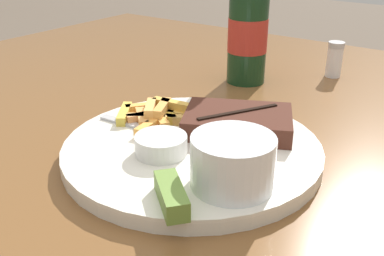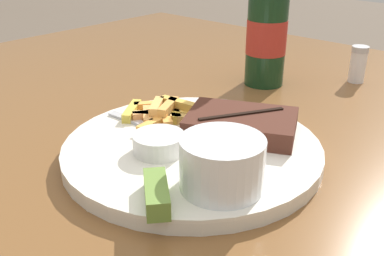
{
  "view_description": "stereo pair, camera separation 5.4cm",
  "coord_description": "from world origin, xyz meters",
  "px_view_note": "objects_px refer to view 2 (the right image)",
  "views": [
    {
      "loc": [
        0.28,
        -0.4,
        0.99
      ],
      "look_at": [
        0.0,
        0.0,
        0.77
      ],
      "focal_mm": 42.0,
      "sensor_mm": 36.0,
      "label": 1
    },
    {
      "loc": [
        0.33,
        -0.36,
        0.99
      ],
      "look_at": [
        0.0,
        0.0,
        0.77
      ],
      "focal_mm": 42.0,
      "sensor_mm": 36.0,
      "label": 2
    }
  ],
  "objects_px": {
    "salt_shaker": "(358,64)",
    "fork_utensil": "(143,124)",
    "dipping_sauce_cup": "(159,142)",
    "knife_utensil": "(207,128)",
    "dinner_plate": "(192,149)",
    "coleslaw_cup": "(222,161)",
    "pickle_spear": "(156,193)",
    "steak_portion": "(241,124)",
    "beer_bottle": "(267,34)"
  },
  "relations": [
    {
      "from": "steak_portion",
      "to": "dipping_sauce_cup",
      "type": "height_order",
      "value": "steak_portion"
    },
    {
      "from": "salt_shaker",
      "to": "coleslaw_cup",
      "type": "bearing_deg",
      "value": -82.85
    },
    {
      "from": "dipping_sauce_cup",
      "to": "dinner_plate",
      "type": "bearing_deg",
      "value": 72.92
    },
    {
      "from": "dinner_plate",
      "to": "dipping_sauce_cup",
      "type": "bearing_deg",
      "value": -107.08
    },
    {
      "from": "dinner_plate",
      "to": "coleslaw_cup",
      "type": "relative_size",
      "value": 3.67
    },
    {
      "from": "pickle_spear",
      "to": "knife_utensil",
      "type": "relative_size",
      "value": 0.39
    },
    {
      "from": "dipping_sauce_cup",
      "to": "fork_utensil",
      "type": "relative_size",
      "value": 0.45
    },
    {
      "from": "dipping_sauce_cup",
      "to": "salt_shaker",
      "type": "distance_m",
      "value": 0.45
    },
    {
      "from": "beer_bottle",
      "to": "steak_portion",
      "type": "bearing_deg",
      "value": -63.07
    },
    {
      "from": "coleslaw_cup",
      "to": "beer_bottle",
      "type": "bearing_deg",
      "value": 117.21
    },
    {
      "from": "fork_utensil",
      "to": "knife_utensil",
      "type": "bearing_deg",
      "value": 29.6
    },
    {
      "from": "steak_portion",
      "to": "coleslaw_cup",
      "type": "bearing_deg",
      "value": -62.25
    },
    {
      "from": "dinner_plate",
      "to": "pickle_spear",
      "type": "distance_m",
      "value": 0.13
    },
    {
      "from": "coleslaw_cup",
      "to": "pickle_spear",
      "type": "xyz_separation_m",
      "value": [
        -0.03,
        -0.06,
        -0.02
      ]
    },
    {
      "from": "dinner_plate",
      "to": "beer_bottle",
      "type": "relative_size",
      "value": 1.26
    },
    {
      "from": "steak_portion",
      "to": "pickle_spear",
      "type": "bearing_deg",
      "value": -79.58
    },
    {
      "from": "dinner_plate",
      "to": "steak_portion",
      "type": "bearing_deg",
      "value": 67.52
    },
    {
      "from": "dinner_plate",
      "to": "knife_utensil",
      "type": "relative_size",
      "value": 1.89
    },
    {
      "from": "fork_utensil",
      "to": "beer_bottle",
      "type": "distance_m",
      "value": 0.3
    },
    {
      "from": "knife_utensil",
      "to": "coleslaw_cup",
      "type": "bearing_deg",
      "value": -126.05
    },
    {
      "from": "salt_shaker",
      "to": "fork_utensil",
      "type": "bearing_deg",
      "value": -105.34
    },
    {
      "from": "salt_shaker",
      "to": "steak_portion",
      "type": "bearing_deg",
      "value": -90.68
    },
    {
      "from": "salt_shaker",
      "to": "pickle_spear",
      "type": "bearing_deg",
      "value": -86.82
    },
    {
      "from": "dipping_sauce_cup",
      "to": "salt_shaker",
      "type": "bearing_deg",
      "value": 84.47
    },
    {
      "from": "fork_utensil",
      "to": "dipping_sauce_cup",
      "type": "bearing_deg",
      "value": -31.91
    },
    {
      "from": "knife_utensil",
      "to": "beer_bottle",
      "type": "xyz_separation_m",
      "value": [
        -0.08,
        0.25,
        0.07
      ]
    },
    {
      "from": "dinner_plate",
      "to": "dipping_sauce_cup",
      "type": "relative_size",
      "value": 5.16
    },
    {
      "from": "dipping_sauce_cup",
      "to": "fork_utensil",
      "type": "bearing_deg",
      "value": 151.39
    },
    {
      "from": "beer_bottle",
      "to": "fork_utensil",
      "type": "bearing_deg",
      "value": -89.06
    },
    {
      "from": "fork_utensil",
      "to": "beer_bottle",
      "type": "bearing_deg",
      "value": 87.64
    },
    {
      "from": "coleslaw_cup",
      "to": "pickle_spear",
      "type": "distance_m",
      "value": 0.07
    },
    {
      "from": "pickle_spear",
      "to": "dipping_sauce_cup",
      "type": "bearing_deg",
      "value": 134.41
    },
    {
      "from": "fork_utensil",
      "to": "beer_bottle",
      "type": "xyz_separation_m",
      "value": [
        -0.0,
        0.29,
        0.07
      ]
    },
    {
      "from": "coleslaw_cup",
      "to": "pickle_spear",
      "type": "bearing_deg",
      "value": -114.66
    },
    {
      "from": "coleslaw_cup",
      "to": "dipping_sauce_cup",
      "type": "distance_m",
      "value": 0.1
    },
    {
      "from": "coleslaw_cup",
      "to": "fork_utensil",
      "type": "bearing_deg",
      "value": 163.9
    },
    {
      "from": "dinner_plate",
      "to": "coleslaw_cup",
      "type": "bearing_deg",
      "value": -31.48
    },
    {
      "from": "dinner_plate",
      "to": "beer_bottle",
      "type": "bearing_deg",
      "value": 106.9
    },
    {
      "from": "dinner_plate",
      "to": "steak_portion",
      "type": "relative_size",
      "value": 1.94
    },
    {
      "from": "fork_utensil",
      "to": "salt_shaker",
      "type": "height_order",
      "value": "salt_shaker"
    },
    {
      "from": "coleslaw_cup",
      "to": "salt_shaker",
      "type": "bearing_deg",
      "value": 97.15
    },
    {
      "from": "steak_portion",
      "to": "dinner_plate",
      "type": "bearing_deg",
      "value": -112.48
    },
    {
      "from": "dipping_sauce_cup",
      "to": "salt_shaker",
      "type": "relative_size",
      "value": 0.93
    },
    {
      "from": "pickle_spear",
      "to": "beer_bottle",
      "type": "bearing_deg",
      "value": 109.96
    },
    {
      "from": "salt_shaker",
      "to": "dinner_plate",
      "type": "bearing_deg",
      "value": -94.27
    },
    {
      "from": "beer_bottle",
      "to": "salt_shaker",
      "type": "bearing_deg",
      "value": 45.44
    },
    {
      "from": "dipping_sauce_cup",
      "to": "knife_utensil",
      "type": "xyz_separation_m",
      "value": [
        0.0,
        0.08,
        -0.01
      ]
    },
    {
      "from": "dipping_sauce_cup",
      "to": "steak_portion",
      "type": "bearing_deg",
      "value": 69.64
    },
    {
      "from": "dipping_sauce_cup",
      "to": "pickle_spear",
      "type": "bearing_deg",
      "value": -45.59
    },
    {
      "from": "steak_portion",
      "to": "pickle_spear",
      "type": "distance_m",
      "value": 0.18
    }
  ]
}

